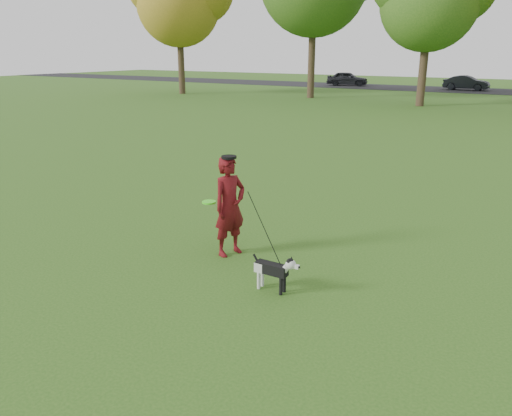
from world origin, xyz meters
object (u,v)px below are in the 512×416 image
Objects in this scene: man at (230,206)px; car_mid at (466,83)px; dog at (275,269)px; car_left at (347,79)px.

man is 0.46× the size of car_mid.
car_left reaches higher than dog.
car_mid is at bearing 96.06° from dog.
dog is at bearing -171.65° from car_mid.
car_left is at bearing 92.30° from car_mid.
car_left is at bearing 36.14° from man.
dog is 0.21× the size of car_mid.
car_mid is at bearing -103.47° from car_left.
man is at bearing -174.54° from car_left.
man is 0.43× the size of car_left.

